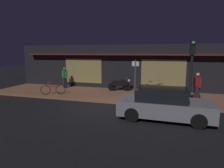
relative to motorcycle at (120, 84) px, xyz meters
The scene contains 11 objects.
ground_plane 4.22m from the motorcycle, 91.77° to the right, with size 60.00×60.00×0.00m, color black.
sidewalk_slab 1.31m from the motorcycle, 96.28° to the right, with size 18.00×4.00×0.15m, color brown.
storefront_building 2.50m from the motorcycle, 93.32° to the left, with size 18.00×3.30×3.60m.
motorcycle is the anchor object (origin of this frame).
bicycle_parked 2.47m from the motorcycle, ahead, with size 1.45×0.89×0.91m.
bicycle_extra 4.80m from the motorcycle, 148.83° to the right, with size 1.51×0.76×0.91m.
person_photographer 4.58m from the motorcycle, behind, with size 0.56×0.44×1.67m.
person_bystander 5.34m from the motorcycle, 15.58° to the right, with size 0.44×0.57×1.67m.
sign_post 2.35m from the motorcycle, 49.39° to the right, with size 0.44×0.09×2.40m.
traffic_light_pole 6.18m from the motorcycle, 40.56° to the right, with size 0.24×0.33×3.60m.
parked_car_near 5.95m from the motorcycle, 56.33° to the right, with size 4.13×1.84×1.42m.
Camera 1 is at (3.53, -9.48, 3.03)m, focal length 30.55 mm.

